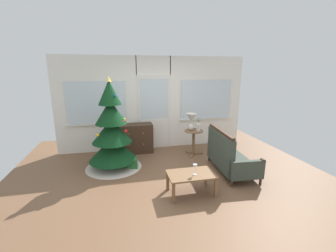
{
  "coord_description": "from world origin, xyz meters",
  "views": [
    {
      "loc": [
        -1.01,
        -4.08,
        2.19
      ],
      "look_at": [
        0.05,
        0.55,
        1.0
      ],
      "focal_mm": 24.14,
      "sensor_mm": 36.0,
      "label": 1
    }
  ],
  "objects_px": {
    "table_lamp": "(191,119)",
    "flower_vase": "(198,126)",
    "coffee_table": "(191,176)",
    "christmas_tree": "(112,135)",
    "side_table": "(194,137)",
    "gift_box": "(132,163)",
    "settee_sofa": "(228,155)",
    "wine_glass": "(195,167)",
    "dresser_cabinet": "(136,138)"
  },
  "relations": [
    {
      "from": "christmas_tree",
      "to": "settee_sofa",
      "type": "height_order",
      "value": "christmas_tree"
    },
    {
      "from": "coffee_table",
      "to": "gift_box",
      "type": "relative_size",
      "value": 3.62
    },
    {
      "from": "gift_box",
      "to": "christmas_tree",
      "type": "bearing_deg",
      "value": 158.85
    },
    {
      "from": "flower_vase",
      "to": "wine_glass",
      "type": "height_order",
      "value": "flower_vase"
    },
    {
      "from": "coffee_table",
      "to": "table_lamp",
      "type": "bearing_deg",
      "value": 71.69
    },
    {
      "from": "christmas_tree",
      "to": "flower_vase",
      "type": "xyz_separation_m",
      "value": [
        2.15,
        0.28,
        0.02
      ]
    },
    {
      "from": "flower_vase",
      "to": "wine_glass",
      "type": "xyz_separation_m",
      "value": [
        -0.73,
        -1.82,
        -0.25
      ]
    },
    {
      "from": "side_table",
      "to": "table_lamp",
      "type": "relative_size",
      "value": 1.5
    },
    {
      "from": "settee_sofa",
      "to": "table_lamp",
      "type": "distance_m",
      "value": 1.39
    },
    {
      "from": "christmas_tree",
      "to": "dresser_cabinet",
      "type": "xyz_separation_m",
      "value": [
        0.59,
        0.87,
        -0.37
      ]
    },
    {
      "from": "coffee_table",
      "to": "gift_box",
      "type": "xyz_separation_m",
      "value": [
        -0.96,
        1.34,
        -0.22
      ]
    },
    {
      "from": "table_lamp",
      "to": "wine_glass",
      "type": "height_order",
      "value": "table_lamp"
    },
    {
      "from": "dresser_cabinet",
      "to": "gift_box",
      "type": "bearing_deg",
      "value": -100.01
    },
    {
      "from": "flower_vase",
      "to": "wine_glass",
      "type": "relative_size",
      "value": 1.79
    },
    {
      "from": "wine_glass",
      "to": "christmas_tree",
      "type": "bearing_deg",
      "value": 132.49
    },
    {
      "from": "table_lamp",
      "to": "coffee_table",
      "type": "height_order",
      "value": "table_lamp"
    },
    {
      "from": "gift_box",
      "to": "side_table",
      "type": "bearing_deg",
      "value": 16.84
    },
    {
      "from": "flower_vase",
      "to": "coffee_table",
      "type": "distance_m",
      "value": 1.99
    },
    {
      "from": "table_lamp",
      "to": "gift_box",
      "type": "bearing_deg",
      "value": -161.25
    },
    {
      "from": "christmas_tree",
      "to": "flower_vase",
      "type": "distance_m",
      "value": 2.17
    },
    {
      "from": "side_table",
      "to": "gift_box",
      "type": "height_order",
      "value": "side_table"
    },
    {
      "from": "side_table",
      "to": "settee_sofa",
      "type": "bearing_deg",
      "value": -70.93
    },
    {
      "from": "table_lamp",
      "to": "flower_vase",
      "type": "relative_size",
      "value": 1.26
    },
    {
      "from": "flower_vase",
      "to": "gift_box",
      "type": "relative_size",
      "value": 1.51
    },
    {
      "from": "christmas_tree",
      "to": "wine_glass",
      "type": "relative_size",
      "value": 10.57
    },
    {
      "from": "christmas_tree",
      "to": "gift_box",
      "type": "xyz_separation_m",
      "value": [
        0.41,
        -0.16,
        -0.64
      ]
    },
    {
      "from": "table_lamp",
      "to": "flower_vase",
      "type": "xyz_separation_m",
      "value": [
        0.16,
        -0.1,
        -0.17
      ]
    },
    {
      "from": "settee_sofa",
      "to": "flower_vase",
      "type": "xyz_separation_m",
      "value": [
        -0.3,
        1.08,
        0.4
      ]
    },
    {
      "from": "dresser_cabinet",
      "to": "wine_glass",
      "type": "height_order",
      "value": "dresser_cabinet"
    },
    {
      "from": "settee_sofa",
      "to": "wine_glass",
      "type": "height_order",
      "value": "settee_sofa"
    },
    {
      "from": "dresser_cabinet",
      "to": "side_table",
      "type": "distance_m",
      "value": 1.55
    },
    {
      "from": "christmas_tree",
      "to": "side_table",
      "type": "bearing_deg",
      "value": 9.37
    },
    {
      "from": "side_table",
      "to": "coffee_table",
      "type": "relative_size",
      "value": 0.79
    },
    {
      "from": "christmas_tree",
      "to": "table_lamp",
      "type": "relative_size",
      "value": 4.68
    },
    {
      "from": "settee_sofa",
      "to": "coffee_table",
      "type": "bearing_deg",
      "value": -147.36
    },
    {
      "from": "dresser_cabinet",
      "to": "side_table",
      "type": "xyz_separation_m",
      "value": [
        1.46,
        -0.53,
        0.08
      ]
    },
    {
      "from": "flower_vase",
      "to": "gift_box",
      "type": "height_order",
      "value": "flower_vase"
    },
    {
      "from": "coffee_table",
      "to": "gift_box",
      "type": "distance_m",
      "value": 1.66
    },
    {
      "from": "settee_sofa",
      "to": "gift_box",
      "type": "distance_m",
      "value": 2.15
    },
    {
      "from": "coffee_table",
      "to": "wine_glass",
      "type": "distance_m",
      "value": 0.21
    },
    {
      "from": "settee_sofa",
      "to": "coffee_table",
      "type": "height_order",
      "value": "settee_sofa"
    },
    {
      "from": "table_lamp",
      "to": "wine_glass",
      "type": "bearing_deg",
      "value": -106.54
    },
    {
      "from": "coffee_table",
      "to": "dresser_cabinet",
      "type": "bearing_deg",
      "value": 108.21
    },
    {
      "from": "settee_sofa",
      "to": "coffee_table",
      "type": "relative_size",
      "value": 1.75
    },
    {
      "from": "christmas_tree",
      "to": "side_table",
      "type": "height_order",
      "value": "christmas_tree"
    },
    {
      "from": "christmas_tree",
      "to": "gift_box",
      "type": "relative_size",
      "value": 8.88
    },
    {
      "from": "christmas_tree",
      "to": "flower_vase",
      "type": "height_order",
      "value": "christmas_tree"
    },
    {
      "from": "side_table",
      "to": "table_lamp",
      "type": "bearing_deg",
      "value": 146.31
    },
    {
      "from": "flower_vase",
      "to": "wine_glass",
      "type": "distance_m",
      "value": 1.98
    },
    {
      "from": "dresser_cabinet",
      "to": "side_table",
      "type": "bearing_deg",
      "value": -20.07
    }
  ]
}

